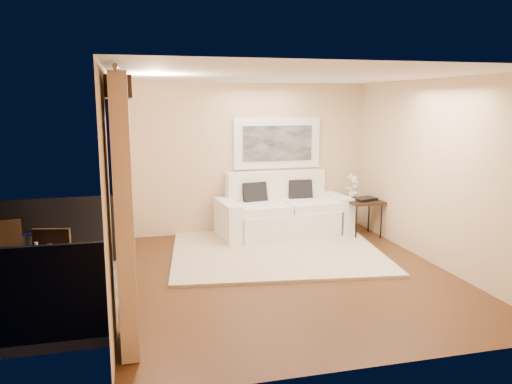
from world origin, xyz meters
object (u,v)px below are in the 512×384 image
object	(u,v)px
orchid	(353,186)
ice_bucket	(31,243)
bistro_table	(41,260)
balcony_chair_far	(8,246)
side_table	(363,203)
balcony_chair_near	(51,266)
sofa	(282,213)

from	to	relation	value
orchid	ice_bucket	xyz separation A→B (m)	(-4.96, -2.09, -0.11)
orchid	bistro_table	distance (m)	5.32
balcony_chair_far	ice_bucket	xyz separation A→B (m)	(0.47, -0.96, 0.29)
side_table	balcony_chair_near	size ratio (longest dim) A/B	0.67
side_table	ice_bucket	world-z (taller)	ice_bucket
bistro_table	sofa	bearing A→B (deg)	34.64
side_table	bistro_table	distance (m)	5.42
balcony_chair_far	ice_bucket	size ratio (longest dim) A/B	4.31
side_table	orchid	xyz separation A→B (m)	(-0.16, 0.11, 0.30)
balcony_chair_near	side_table	bearing A→B (deg)	35.35
side_table	balcony_chair_far	distance (m)	5.68
orchid	bistro_table	size ratio (longest dim) A/B	0.69
sofa	orchid	xyz separation A→B (m)	(1.21, -0.33, 0.49)
sofa	side_table	bearing A→B (deg)	-23.40
orchid	balcony_chair_far	size ratio (longest dim) A/B	0.56
side_table	bistro_table	size ratio (longest dim) A/B	0.93
side_table	orchid	bearing A→B (deg)	146.43
orchid	bistro_table	xyz separation A→B (m)	(-4.85, -2.18, -0.29)
balcony_chair_near	balcony_chair_far	bearing A→B (deg)	132.37
orchid	balcony_chair_near	size ratio (longest dim) A/B	0.50
side_table	balcony_chair_near	world-z (taller)	balcony_chair_near
sofa	balcony_chair_far	xyz separation A→B (m)	(-4.22, -1.46, 0.10)
balcony_chair_far	bistro_table	bearing A→B (deg)	108.59
side_table	bistro_table	xyz separation A→B (m)	(-5.01, -2.07, 0.01)
sofa	balcony_chair_near	distance (m)	4.39
side_table	orchid	size ratio (longest dim) A/B	1.34
side_table	balcony_chair_near	bearing A→B (deg)	-155.93
side_table	ice_bucket	bearing A→B (deg)	-158.82
sofa	balcony_chair_near	xyz separation A→B (m)	(-3.52, -2.63, 0.16)
side_table	ice_bucket	distance (m)	5.49
sofa	side_table	world-z (taller)	sofa
bistro_table	orchid	bearing A→B (deg)	24.19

